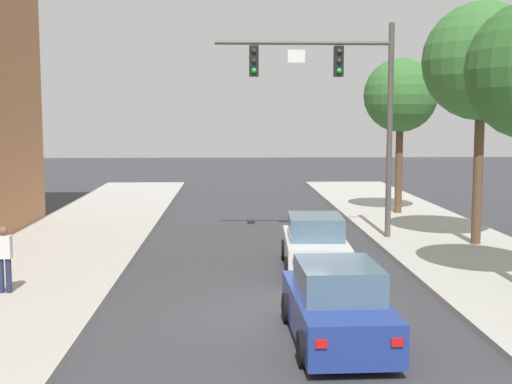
{
  "coord_description": "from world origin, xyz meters",
  "views": [
    {
      "loc": [
        -1.02,
        -14.73,
        4.4
      ],
      "look_at": [
        -0.18,
        7.09,
        2.0
      ],
      "focal_mm": 47.83,
      "sensor_mm": 36.0,
      "label": 1
    }
  ],
  "objects": [
    {
      "name": "car_following_blue",
      "position": [
        1.06,
        -1.8,
        0.72
      ],
      "size": [
        1.92,
        4.28,
        1.6
      ],
      "color": "navy",
      "rests_on": "ground"
    },
    {
      "name": "pedestrian_sidewalk_left_walker",
      "position": [
        -6.5,
        1.71,
        1.06
      ],
      "size": [
        0.36,
        0.22,
        1.64
      ],
      "color": "#232847",
      "rests_on": "sidewalk_left"
    },
    {
      "name": "car_lead_white",
      "position": [
        1.43,
        4.61,
        0.72
      ],
      "size": [
        1.98,
        4.31,
        1.6
      ],
      "color": "silver",
      "rests_on": "ground"
    },
    {
      "name": "traffic_signal_mast",
      "position": [
        2.86,
        9.08,
        5.33
      ],
      "size": [
        6.23,
        0.38,
        7.5
      ],
      "color": "#514C47",
      "rests_on": "sidewalk_right"
    },
    {
      "name": "street_tree_third",
      "position": [
        6.49,
        15.23,
        5.33
      ],
      "size": [
        3.23,
        3.23,
        6.83
      ],
      "color": "brown",
      "rests_on": "sidewalk_right"
    },
    {
      "name": "ground_plane",
      "position": [
        0.0,
        0.0,
        0.0
      ],
      "size": [
        120.0,
        120.0,
        0.0
      ],
      "primitive_type": "plane",
      "color": "#38383D"
    },
    {
      "name": "street_tree_second",
      "position": [
        7.27,
        7.65,
        6.2
      ],
      "size": [
        3.88,
        3.88,
        8.02
      ],
      "color": "brown",
      "rests_on": "sidewalk_right"
    }
  ]
}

